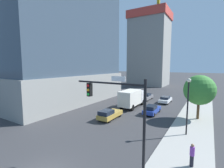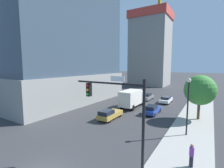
{
  "view_description": "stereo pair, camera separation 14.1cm",
  "coord_description": "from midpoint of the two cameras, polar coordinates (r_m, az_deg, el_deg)",
  "views": [
    {
      "loc": [
        9.72,
        -6.35,
        7.78
      ],
      "look_at": [
        -0.47,
        10.34,
        5.58
      ],
      "focal_mm": 25.82,
      "sensor_mm": 36.0,
      "label": 1
    },
    {
      "loc": [
        9.84,
        -6.28,
        7.78
      ],
      "look_at": [
        -0.47,
        10.34,
        5.58
      ],
      "focal_mm": 25.82,
      "sensor_mm": 36.0,
      "label": 2
    }
  ],
  "objects": [
    {
      "name": "traffic_light_pole",
      "position": [
        11.59,
        2.18,
        -7.97
      ],
      "size": [
        5.78,
        0.48,
        6.91
      ],
      "color": "black",
      "rests_on": "sidewalk"
    },
    {
      "name": "car_gray",
      "position": [
        38.17,
        11.98,
        -4.39
      ],
      "size": [
        1.85,
        4.67,
        1.41
      ],
      "color": "slate",
      "rests_on": "ground"
    },
    {
      "name": "sidewalk",
      "position": [
        27.47,
        27.13,
        -10.58
      ],
      "size": [
        4.66,
        120.0,
        0.15
      ],
      "primitive_type": "cube",
      "color": "#9E9B93",
      "rests_on": "ground"
    },
    {
      "name": "pedestrian_purple_shirt",
      "position": [
        14.6,
        26.2,
        -21.59
      ],
      "size": [
        0.34,
        0.34,
        1.81
      ],
      "color": "black",
      "rests_on": "sidewalk"
    },
    {
      "name": "street_tree",
      "position": [
        26.0,
        28.38,
        -1.89
      ],
      "size": [
        4.26,
        4.26,
        6.36
      ],
      "color": "brown",
      "rests_on": "sidewalk"
    },
    {
      "name": "car_blue",
      "position": [
        27.29,
        13.72,
        -8.74
      ],
      "size": [
        1.8,
        4.48,
        1.47
      ],
      "color": "#233D9E",
      "rests_on": "ground"
    },
    {
      "name": "car_gold",
      "position": [
        23.99,
        -1.18,
        -10.64
      ],
      "size": [
        1.86,
        4.47,
        1.49
      ],
      "color": "#AD8938",
      "rests_on": "ground"
    },
    {
      "name": "car_white",
      "position": [
        36.06,
        18.26,
        -5.22
      ],
      "size": [
        1.88,
        4.56,
        1.35
      ],
      "color": "silver",
      "rests_on": "ground"
    },
    {
      "name": "box_truck",
      "position": [
        30.59,
        6.97,
        -4.76
      ],
      "size": [
        2.44,
        7.27,
        3.3
      ],
      "color": "silver",
      "rests_on": "ground"
    },
    {
      "name": "construction_building",
      "position": [
        68.15,
        13.04,
        13.06
      ],
      "size": [
        22.34,
        13.16,
        36.04
      ],
      "color": "gray",
      "rests_on": "ground"
    },
    {
      "name": "street_lamp",
      "position": [
        19.45,
        25.12,
        -4.7
      ],
      "size": [
        0.44,
        0.44,
        6.31
      ],
      "color": "black",
      "rests_on": "sidewalk"
    }
  ]
}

